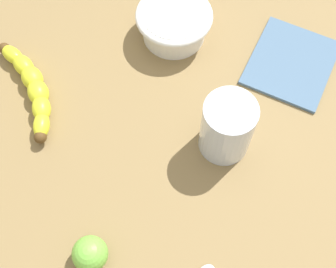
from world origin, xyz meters
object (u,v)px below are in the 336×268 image
object	(u,v)px
ceramic_bowl	(174,22)
lime_fruit	(90,254)
banana	(31,87)
smoothie_glass	(227,128)

from	to	relation	value
ceramic_bowl	lime_fruit	xyz separation A→B (cm)	(-38.32, 1.24, -0.85)
ceramic_bowl	lime_fruit	world-z (taller)	ceramic_bowl
banana	ceramic_bowl	distance (cm)	24.71
banana	smoothie_glass	distance (cm)	30.66
banana	lime_fruit	distance (cm)	27.82
ceramic_bowl	banana	bearing A→B (deg)	131.78
banana	ceramic_bowl	bearing A→B (deg)	-88.87
lime_fruit	banana	bearing A→B (deg)	38.08
banana	smoothie_glass	world-z (taller)	smoothie_glass
banana	ceramic_bowl	size ratio (longest dim) A/B	1.25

